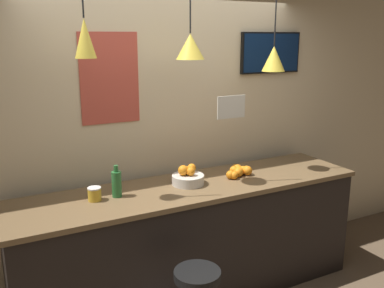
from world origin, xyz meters
name	(u,v)px	position (x,y,z in m)	size (l,w,h in m)	color
back_wall	(167,122)	(0.00, 1.10, 1.45)	(8.00, 0.06, 2.90)	beige
service_counter	(192,240)	(0.00, 0.62, 0.50)	(2.97, 0.73, 1.00)	black
fruit_bowl	(188,177)	(-0.02, 0.66, 1.06)	(0.27, 0.27, 0.17)	beige
orange_pile	(239,171)	(0.49, 0.66, 1.04)	(0.27, 0.23, 0.08)	orange
juice_bottle	(117,184)	(-0.63, 0.66, 1.10)	(0.08, 0.08, 0.25)	#286B33
spread_jar	(95,194)	(-0.80, 0.66, 1.05)	(0.10, 0.10, 0.10)	gold
pendant_lamp_left	(85,38)	(-0.81, 0.65, 2.18)	(0.15, 0.15, 0.76)	black
pendant_lamp_middle	(190,46)	(0.00, 0.65, 2.12)	(0.22, 0.22, 0.79)	black
pendant_lamp_right	(274,58)	(0.81, 0.65, 2.01)	(0.20, 0.20, 0.91)	black
mounted_tv	(271,53)	(1.08, 1.04, 2.04)	(0.67, 0.04, 0.39)	black
hanging_menu_board	(231,107)	(0.18, 0.34, 1.68)	(0.24, 0.01, 0.17)	silver
wall_poster	(110,79)	(-0.52, 1.06, 1.86)	(0.49, 0.01, 0.73)	#C64C3D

